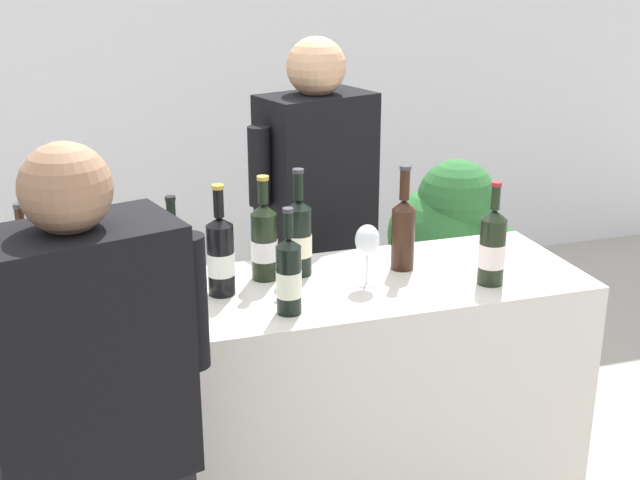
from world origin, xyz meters
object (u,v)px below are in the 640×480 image
object	(u,v)px
wine_bottle_3	(289,276)
person_server	(317,265)
wine_bottle_2	(264,241)
wine_bottle_8	(403,230)
wine_bottle_4	(492,247)
wine_bottle_5	(174,261)
potted_shrub	(457,260)
wine_bottle_7	(221,255)
wine_bottle_9	(299,237)
wine_glass	(367,242)
wine_bottle_0	(78,285)
wine_bottle_1	(70,274)
wine_bottle_6	(26,269)

from	to	relation	value
wine_bottle_3	person_server	bearing A→B (deg)	67.21
wine_bottle_2	wine_bottle_8	world-z (taller)	wine_bottle_8
wine_bottle_2	wine_bottle_4	xyz separation A→B (m)	(0.65, -0.25, -0.01)
wine_bottle_5	potted_shrub	bearing A→B (deg)	32.73
wine_bottle_5	wine_bottle_8	xyz separation A→B (m)	(0.73, -0.01, 0.02)
wine_bottle_3	wine_bottle_7	bearing A→B (deg)	128.62
wine_bottle_9	wine_glass	bearing A→B (deg)	-40.09
wine_bottle_0	wine_bottle_2	distance (m)	0.60
wine_bottle_5	wine_glass	world-z (taller)	wine_bottle_5
wine_bottle_0	wine_bottle_1	xyz separation A→B (m)	(-0.02, 0.12, -0.01)
wine_bottle_4	wine_glass	bearing A→B (deg)	163.41
potted_shrub	person_server	bearing A→B (deg)	-156.36
wine_bottle_4	wine_bottle_2	bearing A→B (deg)	158.82
wine_bottle_7	wine_bottle_9	bearing A→B (deg)	17.59
wine_bottle_9	wine_bottle_5	bearing A→B (deg)	-172.99
wine_bottle_0	wine_bottle_3	size ratio (longest dim) A/B	1.05
wine_bottle_0	person_server	distance (m)	1.18
wine_bottle_2	wine_bottle_0	bearing A→B (deg)	-161.15
wine_bottle_1	wine_bottle_7	bearing A→B (deg)	-1.30
wine_bottle_2	wine_bottle_7	xyz separation A→B (m)	(-0.15, -0.08, -0.00)
wine_bottle_4	wine_bottle_7	xyz separation A→B (m)	(-0.81, 0.17, 0.00)
wine_bottle_4	wine_glass	world-z (taller)	wine_bottle_4
wine_bottle_2	potted_shrub	distance (m)	1.49
wine_bottle_1	wine_bottle_8	bearing A→B (deg)	1.06
wine_bottle_0	wine_bottle_4	world-z (taller)	wine_bottle_0
wine_bottle_6	wine_bottle_1	bearing A→B (deg)	-36.25
wine_bottle_0	wine_bottle_9	distance (m)	0.71
wine_bottle_7	wine_bottle_8	size ratio (longest dim) A/B	0.99
wine_bottle_3	wine_bottle_9	world-z (taller)	wine_bottle_9
person_server	wine_bottle_7	bearing A→B (deg)	-129.29
wine_bottle_4	wine_glass	xyz separation A→B (m)	(-0.37, 0.11, 0.02)
wine_bottle_8	wine_bottle_2	bearing A→B (deg)	173.24
wine_bottle_0	wine_bottle_2	bearing A→B (deg)	18.85
wine_bottle_5	wine_bottle_9	bearing A→B (deg)	7.01
wine_bottle_4	wine_bottle_7	bearing A→B (deg)	168.00
wine_bottle_2	wine_bottle_8	bearing A→B (deg)	-6.76
wine_bottle_0	wine_bottle_9	size ratio (longest dim) A/B	0.95
wine_bottle_7	person_server	distance (m)	0.83
wine_bottle_2	wine_bottle_5	size ratio (longest dim) A/B	1.08
wine_bottle_1	wine_bottle_4	size ratio (longest dim) A/B	0.96
wine_bottle_5	wine_bottle_7	size ratio (longest dim) A/B	0.90
wine_bottle_1	wine_bottle_3	size ratio (longest dim) A/B	1.00
wine_bottle_3	wine_bottle_5	size ratio (longest dim) A/B	1.02
wine_bottle_8	wine_bottle_0	bearing A→B (deg)	-172.06
wine_bottle_4	wine_bottle_8	size ratio (longest dim) A/B	0.95
wine_bottle_7	potted_shrub	xyz separation A→B (m)	(1.27, 0.94, -0.50)
wine_bottle_1	wine_bottle_4	xyz separation A→B (m)	(1.24, -0.18, 0.01)
wine_bottle_2	wine_glass	xyz separation A→B (m)	(0.29, -0.14, 0.01)
wine_bottle_7	potted_shrub	distance (m)	1.65
wine_bottle_4	potted_shrub	xyz separation A→B (m)	(0.46, 1.11, -0.50)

